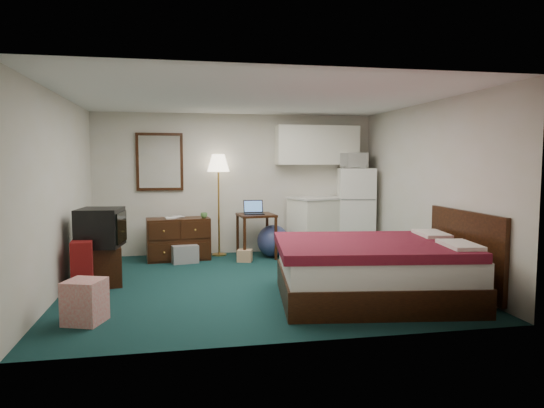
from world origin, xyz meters
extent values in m
cube|color=#0E2A2A|center=(0.00, 0.00, 0.00)|extent=(5.00, 4.50, 0.01)
cube|color=beige|center=(0.00, 0.00, 2.50)|extent=(5.00, 4.50, 0.01)
cube|color=beige|center=(0.00, 2.25, 1.25)|extent=(5.00, 0.01, 2.50)
cube|color=beige|center=(0.00, -2.25, 1.25)|extent=(5.00, 0.01, 2.50)
cube|color=beige|center=(-2.50, 0.00, 1.25)|extent=(0.01, 4.50, 2.50)
cube|color=beige|center=(2.50, 0.00, 1.25)|extent=(0.01, 4.50, 2.50)
sphere|color=navy|center=(0.57, 1.72, 0.28)|extent=(0.63, 0.63, 0.56)
imported|color=white|center=(2.10, 1.90, 1.70)|extent=(0.57, 0.43, 0.34)
imported|color=tan|center=(-1.26, 1.74, 0.82)|extent=(0.17, 0.04, 0.24)
imported|color=tan|center=(-1.12, 1.87, 0.81)|extent=(0.15, 0.08, 0.21)
imported|color=#50853F|center=(-0.62, 1.72, 0.77)|extent=(0.14, 0.13, 0.12)
camera|label=1|loc=(-1.01, -6.45, 1.66)|focal=32.00mm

